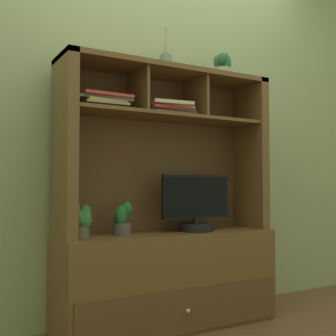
% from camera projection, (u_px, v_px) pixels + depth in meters
% --- Properties ---
extents(floor_plane, '(6.00, 6.00, 0.02)m').
position_uv_depth(floor_plane, '(168.00, 327.00, 2.53)').
color(floor_plane, brown).
rests_on(floor_plane, ground).
extents(back_wall, '(6.00, 0.02, 2.80)m').
position_uv_depth(back_wall, '(150.00, 98.00, 2.79)').
color(back_wall, '#93A16E').
rests_on(back_wall, ground).
extents(media_console, '(1.32, 0.44, 1.53)m').
position_uv_depth(media_console, '(167.00, 247.00, 2.56)').
color(media_console, brown).
rests_on(media_console, ground).
extents(tv_monitor, '(0.47, 0.21, 0.34)m').
position_uv_depth(tv_monitor, '(196.00, 207.00, 2.61)').
color(tv_monitor, black).
rests_on(tv_monitor, media_console).
extents(potted_orchid, '(0.13, 0.12, 0.19)m').
position_uv_depth(potted_orchid, '(122.00, 222.00, 2.42)').
color(potted_orchid, '#50464A').
rests_on(potted_orchid, media_console).
extents(potted_fern, '(0.13, 0.13, 0.20)m').
position_uv_depth(potted_fern, '(80.00, 221.00, 2.26)').
color(potted_fern, '#545048').
rests_on(potted_fern, media_console).
extents(magazine_stack_left, '(0.31, 0.21, 0.08)m').
position_uv_depth(magazine_stack_left, '(103.00, 101.00, 2.36)').
color(magazine_stack_left, '#394040').
rests_on(magazine_stack_left, media_console).
extents(magazine_stack_centre, '(0.32, 0.24, 0.07)m').
position_uv_depth(magazine_stack_centre, '(169.00, 109.00, 2.57)').
color(magazine_stack_centre, '#9E2C30').
rests_on(magazine_stack_centre, media_console).
extents(diffuser_bottle, '(0.08, 0.08, 0.27)m').
position_uv_depth(diffuser_bottle, '(166.00, 63.00, 2.62)').
color(diffuser_bottle, slate).
rests_on(diffuser_bottle, media_console).
extents(potted_succulent, '(0.15, 0.15, 0.18)m').
position_uv_depth(potted_succulent, '(223.00, 67.00, 2.84)').
color(potted_succulent, gray).
rests_on(potted_succulent, media_console).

